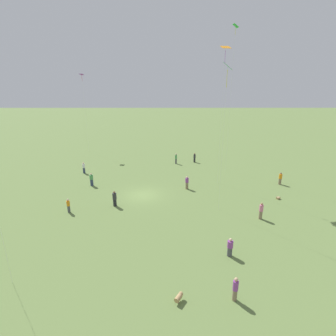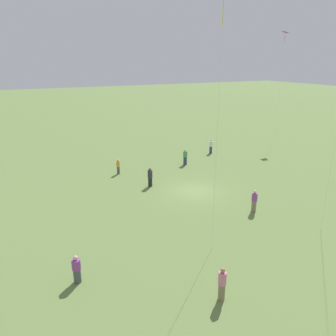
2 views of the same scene
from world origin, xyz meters
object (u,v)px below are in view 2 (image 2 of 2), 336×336
at_px(person_1, 150,177).
at_px(kite_5, 284,40).
at_px(person_5, 222,284).
at_px(person_7, 77,269).
at_px(person_8, 185,157).
at_px(person_9, 254,201).
at_px(person_11, 118,167).
at_px(person_4, 211,147).

xyz_separation_m(person_1, kite_5, (-24.91, -10.02, 12.84)).
bearing_deg(person_5, person_7, 127.07).
bearing_deg(person_8, person_7, -68.75).
height_order(person_7, person_9, person_9).
bearing_deg(kite_5, person_7, -175.45).
relative_size(person_9, person_11, 1.11).
distance_m(person_1, person_8, 7.47).
xyz_separation_m(person_11, kite_5, (-26.42, -5.40, 12.92)).
bearing_deg(person_11, person_7, 161.88).
xyz_separation_m(person_1, person_4, (-11.27, -6.86, -0.02)).
bearing_deg(person_7, person_9, -24.42).
bearing_deg(person_1, person_4, -95.23).
xyz_separation_m(person_5, person_9, (-7.96, -6.90, -0.03)).
height_order(person_5, person_11, person_5).
bearing_deg(person_7, person_8, 10.79).
xyz_separation_m(person_4, kite_5, (-13.63, -3.17, 12.86)).
distance_m(person_8, person_11, 7.65).
height_order(person_11, kite_5, kite_5).
bearing_deg(person_11, kite_5, -70.85).
bearing_deg(person_11, person_5, -176.62).
distance_m(person_4, person_5, 26.38).
bearing_deg(person_8, person_1, -78.96).
xyz_separation_m(person_5, person_8, (-9.12, -19.60, -0.02)).
relative_size(person_8, person_9, 1.02).
xyz_separation_m(person_7, person_9, (-13.94, -2.41, 0.09)).
relative_size(person_7, kite_5, 0.11).
xyz_separation_m(person_5, kite_5, (-27.89, -25.36, 12.83)).
bearing_deg(person_7, kite_5, -2.61).
height_order(person_4, person_9, person_9).
bearing_deg(person_1, kite_5, -104.62).
xyz_separation_m(person_7, person_11, (-7.44, -15.46, 0.02)).
height_order(person_1, person_4, person_1).
relative_size(person_5, kite_5, 0.12).
bearing_deg(kite_5, person_11, 164.47).
bearing_deg(person_9, kite_5, -59.46).
bearing_deg(person_1, person_9, 174.00).
bearing_deg(person_11, person_8, -85.06).
height_order(person_8, person_9, person_8).
bearing_deg(person_1, person_5, 132.44).
distance_m(person_7, person_9, 14.14).
xyz_separation_m(person_8, person_11, (7.65, -0.35, -0.07)).
bearing_deg(person_4, person_11, 21.60).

